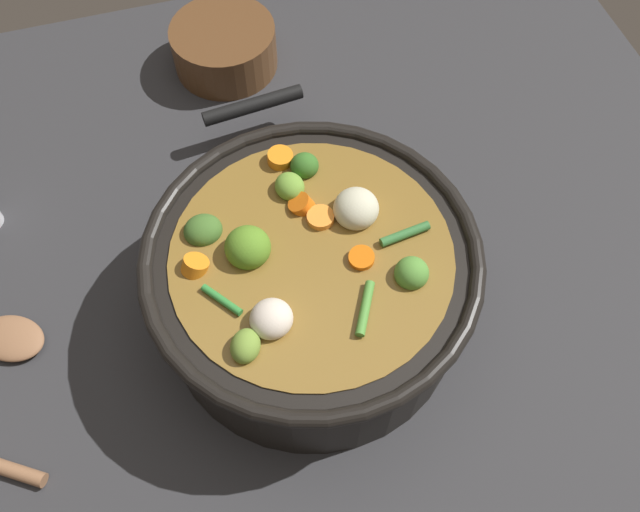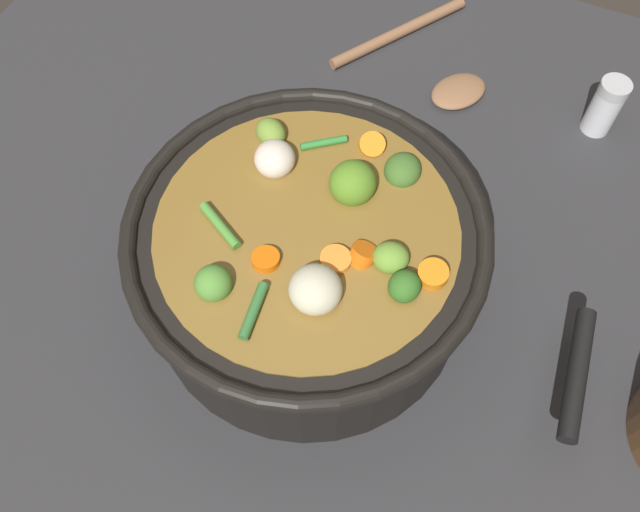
{
  "view_description": "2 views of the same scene",
  "coord_description": "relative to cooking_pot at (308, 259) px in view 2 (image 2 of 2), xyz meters",
  "views": [
    {
      "loc": [
        0.08,
        0.3,
        0.66
      ],
      "look_at": [
        -0.01,
        -0.01,
        0.1
      ],
      "focal_mm": 37.21,
      "sensor_mm": 36.0,
      "label": 1
    },
    {
      "loc": [
        -0.28,
        -0.14,
        0.63
      ],
      "look_at": [
        -0.01,
        -0.02,
        0.1
      ],
      "focal_mm": 37.88,
      "sensor_mm": 36.0,
      "label": 2
    }
  ],
  "objects": [
    {
      "name": "ground_plane",
      "position": [
        -0.0,
        0.0,
        -0.07
      ],
      "size": [
        1.1,
        1.1,
        0.0
      ],
      "primitive_type": "plane",
      "color": "#2D2D30"
    },
    {
      "name": "cooking_pot",
      "position": [
        0.0,
        0.0,
        0.0
      ],
      "size": [
        0.33,
        0.33,
        0.15
      ],
      "color": "black",
      "rests_on": "ground_plane"
    },
    {
      "name": "salt_shaker",
      "position": [
        0.34,
        -0.22,
        -0.03
      ],
      "size": [
        0.03,
        0.03,
        0.07
      ],
      "color": "silver",
      "rests_on": "ground_plane"
    },
    {
      "name": "wooden_spoon",
      "position": [
        0.35,
        -0.01,
        -0.06
      ],
      "size": [
        0.2,
        0.21,
        0.02
      ],
      "color": "#8B5F40",
      "rests_on": "ground_plane"
    }
  ]
}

